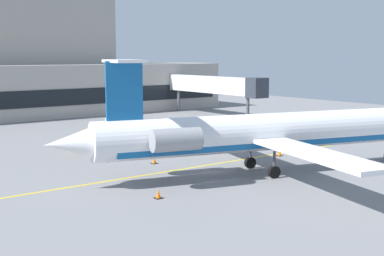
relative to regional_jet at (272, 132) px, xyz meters
name	(u,v)px	position (x,y,z in m)	size (l,w,h in m)	color
ground	(211,178)	(-4.70, 1.47, -3.13)	(120.00, 120.00, 0.11)	slate
terminal_building	(3,63)	(-3.54, 50.12, 4.59)	(66.54, 16.10, 20.59)	#ADA89E
jet_bridge_west	(216,85)	(20.27, 30.72, 1.41)	(2.40, 20.00, 5.86)	silver
regional_jet	(272,132)	(0.00, 0.00, 0.00)	(33.42, 25.47, 8.52)	white
baggage_tug	(118,129)	(-1.11, 21.40, -2.10)	(3.51, 1.80, 2.19)	silver
belt_loader	(96,143)	(-6.81, 15.37, -2.15)	(3.54, 3.52, 2.05)	#E5B20C
safety_cone_alpha	(154,161)	(-5.35, 8.05, -2.83)	(0.47, 0.47, 0.55)	orange
safety_cone_bravo	(279,153)	(5.28, 4.17, -2.83)	(0.47, 0.47, 0.55)	orange
safety_cone_charlie	(158,194)	(-11.00, -1.00, -2.83)	(0.47, 0.47, 0.55)	orange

